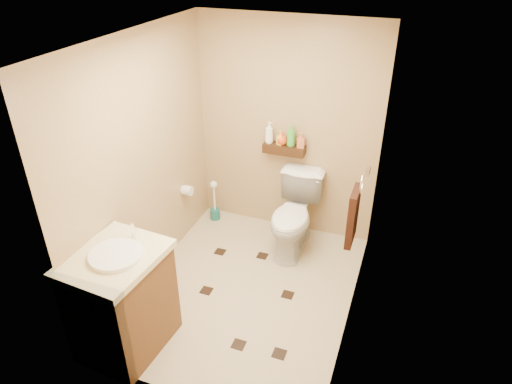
% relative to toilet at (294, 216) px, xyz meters
% --- Properties ---
extents(ground, '(2.50, 2.50, 0.00)m').
position_rel_toilet_xyz_m(ground, '(-0.23, -0.83, -0.42)').
color(ground, tan).
rests_on(ground, ground).
extents(wall_back, '(2.00, 0.04, 2.40)m').
position_rel_toilet_xyz_m(wall_back, '(-0.23, 0.42, 0.78)').
color(wall_back, tan).
rests_on(wall_back, ground).
extents(wall_front, '(2.00, 0.04, 2.40)m').
position_rel_toilet_xyz_m(wall_front, '(-0.23, -2.08, 0.78)').
color(wall_front, tan).
rests_on(wall_front, ground).
extents(wall_left, '(0.04, 2.50, 2.40)m').
position_rel_toilet_xyz_m(wall_left, '(-1.23, -0.83, 0.78)').
color(wall_left, tan).
rests_on(wall_left, ground).
extents(wall_right, '(0.04, 2.50, 2.40)m').
position_rel_toilet_xyz_m(wall_right, '(0.77, -0.83, 0.78)').
color(wall_right, tan).
rests_on(wall_right, ground).
extents(ceiling, '(2.00, 2.50, 0.02)m').
position_rel_toilet_xyz_m(ceiling, '(-0.23, -0.83, 1.98)').
color(ceiling, silver).
rests_on(ceiling, wall_back).
extents(wall_shelf, '(0.46, 0.14, 0.10)m').
position_rel_toilet_xyz_m(wall_shelf, '(-0.23, 0.34, 0.60)').
color(wall_shelf, '#37230F').
rests_on(wall_shelf, wall_back).
extents(floor_accents, '(1.14, 1.33, 0.01)m').
position_rel_toilet_xyz_m(floor_accents, '(-0.19, -0.88, -0.42)').
color(floor_accents, black).
rests_on(floor_accents, ground).
extents(toilet, '(0.48, 0.83, 0.84)m').
position_rel_toilet_xyz_m(toilet, '(0.00, 0.00, 0.00)').
color(toilet, white).
rests_on(toilet, ground).
extents(vanity, '(0.69, 0.82, 1.08)m').
position_rel_toilet_xyz_m(vanity, '(-0.93, -1.78, 0.06)').
color(vanity, brown).
rests_on(vanity, ground).
extents(toilet_brush, '(0.12, 0.12, 0.52)m').
position_rel_toilet_xyz_m(toilet_brush, '(-1.05, 0.24, -0.24)').
color(toilet_brush, '#186063').
rests_on(toilet_brush, ground).
extents(towel_ring, '(0.12, 0.30, 0.76)m').
position_rel_toilet_xyz_m(towel_ring, '(0.68, -0.58, 0.53)').
color(towel_ring, silver).
rests_on(towel_ring, wall_right).
extents(toilet_paper, '(0.12, 0.11, 0.12)m').
position_rel_toilet_xyz_m(toilet_paper, '(-1.17, -0.18, 0.18)').
color(toilet_paper, white).
rests_on(toilet_paper, wall_left).
extents(bottle_a, '(0.12, 0.12, 0.24)m').
position_rel_toilet_xyz_m(bottle_a, '(-0.41, 0.34, 0.77)').
color(bottle_a, white).
rests_on(bottle_a, wall_shelf).
extents(bottle_b, '(0.09, 0.09, 0.15)m').
position_rel_toilet_xyz_m(bottle_b, '(-0.27, 0.34, 0.73)').
color(bottle_b, yellow).
rests_on(bottle_b, wall_shelf).
extents(bottle_c, '(0.13, 0.13, 0.14)m').
position_rel_toilet_xyz_m(bottle_c, '(-0.26, 0.34, 0.72)').
color(bottle_c, red).
rests_on(bottle_c, wall_shelf).
extents(bottle_d, '(0.12, 0.12, 0.24)m').
position_rel_toilet_xyz_m(bottle_d, '(-0.16, 0.34, 0.77)').
color(bottle_d, green).
rests_on(bottle_d, wall_shelf).
extents(bottle_e, '(0.09, 0.08, 0.17)m').
position_rel_toilet_xyz_m(bottle_e, '(-0.05, 0.34, 0.74)').
color(bottle_e, '#C66642').
rests_on(bottle_e, wall_shelf).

